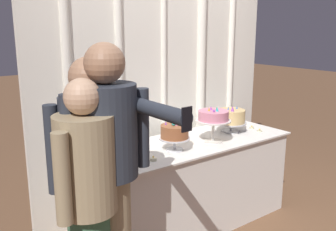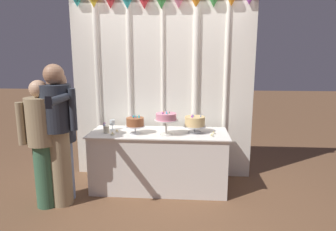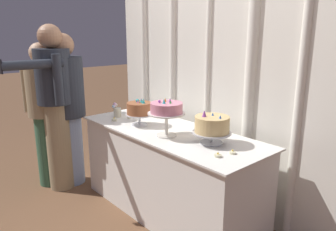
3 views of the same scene
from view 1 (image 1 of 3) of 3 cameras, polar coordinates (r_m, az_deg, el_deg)
name	(u,v)px [view 1 (image 1 of 3)]	position (r m, az deg, el deg)	size (l,w,h in m)	color
ground_plane	(200,227)	(3.61, 4.86, -16.22)	(24.00, 24.00, 0.00)	brown
draped_curtain	(162,47)	(3.60, -0.87, 10.25)	(2.61, 0.18, 2.88)	white
cake_table	(194,183)	(3.50, 3.88, -9.97)	(1.82, 0.69, 0.79)	white
cake_display_leftmost	(175,133)	(3.07, 0.99, -2.59)	(0.25, 0.25, 0.25)	silver
cake_display_center	(213,117)	(3.29, 6.80, -0.30)	(0.31, 0.31, 0.32)	silver
cake_display_rightmost	(231,117)	(3.66, 9.40, -0.25)	(0.30, 0.30, 0.26)	#B2B2B7
wine_glass	(125,141)	(3.04, -6.41, -3.82)	(0.07, 0.07, 0.14)	silver
flower_vase	(133,152)	(2.89, -5.22, -5.49)	(0.08, 0.09, 0.15)	beige
tealight_far_left	(153,159)	(2.88, -2.21, -6.54)	(0.05, 0.05, 0.04)	beige
tealight_near_left	(144,153)	(3.02, -3.63, -5.66)	(0.04, 0.04, 0.03)	beige
tealight_near_right	(260,131)	(3.73, 13.52, -2.27)	(0.05, 0.05, 0.03)	beige
tealight_far_right	(252,128)	(3.83, 12.41, -1.81)	(0.05, 0.05, 0.03)	beige
guest_man_dark_suit	(109,174)	(2.30, -8.86, -8.61)	(0.51, 0.41, 1.69)	#9E8966
guest_girl_blue_dress	(94,177)	(2.41, -11.03, -9.02)	(0.49, 0.90, 1.61)	#93ADD6
guest_man_pink_jacket	(88,201)	(2.22, -11.91, -12.40)	(0.46, 0.46, 1.52)	#3D6B4C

